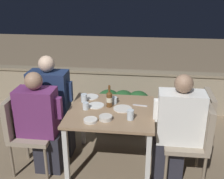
{
  "coord_description": "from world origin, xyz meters",
  "views": [
    {
      "loc": [
        0.35,
        -2.82,
        2.09
      ],
      "look_at": [
        0.0,
        0.07,
        0.94
      ],
      "focal_mm": 45.0,
      "sensor_mm": 36.0,
      "label": 1
    }
  ],
  "objects": [
    {
      "name": "glass_cup_2",
      "position": [
        -0.35,
        0.19,
        0.77
      ],
      "size": [
        0.07,
        0.07,
        0.1
      ],
      "color": "silver",
      "rests_on": "dining_table"
    },
    {
      "name": "chair_left_far",
      "position": [
        -0.94,
        0.17,
        0.55
      ],
      "size": [
        0.45,
        0.45,
        0.91
      ],
      "color": "gray",
      "rests_on": "ground_plane"
    },
    {
      "name": "planter_hedge",
      "position": [
        0.06,
        0.87,
        0.34
      ],
      "size": [
        0.79,
        0.47,
        0.6
      ],
      "color": "brown",
      "rests_on": "ground_plane"
    },
    {
      "name": "glass_cup_0",
      "position": [
        0.23,
        -0.2,
        0.77
      ],
      "size": [
        0.07,
        0.07,
        0.11
      ],
      "color": "silver",
      "rests_on": "dining_table"
    },
    {
      "name": "person_navy_jumper",
      "position": [
        -0.74,
        0.17,
        0.64
      ],
      "size": [
        0.52,
        0.26,
        1.27
      ],
      "color": "#282833",
      "rests_on": "ground_plane"
    },
    {
      "name": "glass_cup_1",
      "position": [
        0.01,
        0.18,
        0.76
      ],
      "size": [
        0.07,
        0.07,
        0.08
      ],
      "color": "silver",
      "rests_on": "dining_table"
    },
    {
      "name": "plate_1",
      "position": [
        -0.19,
        0.09,
        0.72
      ],
      "size": [
        0.19,
        0.19,
        0.01
      ],
      "color": "white",
      "rests_on": "dining_table"
    },
    {
      "name": "chair_right_near",
      "position": [
        0.91,
        -0.14,
        0.55
      ],
      "size": [
        0.45,
        0.45,
        0.91
      ],
      "color": "gray",
      "rests_on": "ground_plane"
    },
    {
      "name": "parapet_wall",
      "position": [
        0.0,
        1.55,
        0.35
      ],
      "size": [
        9.0,
        0.18,
        0.69
      ],
      "color": "gray",
      "rests_on": "ground_plane"
    },
    {
      "name": "bowl_1",
      "position": [
        -0.18,
        -0.3,
        0.74
      ],
      "size": [
        0.14,
        0.14,
        0.03
      ],
      "color": "silver",
      "rests_on": "dining_table"
    },
    {
      "name": "beer_bottle",
      "position": [
        -0.03,
        0.09,
        0.82
      ],
      "size": [
        0.07,
        0.07,
        0.26
      ],
      "color": "brown",
      "rests_on": "dining_table"
    },
    {
      "name": "person_white_polo",
      "position": [
        0.71,
        -0.14,
        0.6
      ],
      "size": [
        0.52,
        0.26,
        1.21
      ],
      "color": "#282833",
      "rests_on": "ground_plane"
    },
    {
      "name": "plate_0",
      "position": [
        -0.3,
        0.33,
        0.72
      ],
      "size": [
        0.19,
        0.19,
        0.01
      ],
      "color": "white",
      "rests_on": "dining_table"
    },
    {
      "name": "dining_table",
      "position": [
        0.0,
        0.0,
        0.63
      ],
      "size": [
        0.96,
        0.92,
        0.72
      ],
      "color": "#937556",
      "rests_on": "ground_plane"
    },
    {
      "name": "glass_cup_3",
      "position": [
        -0.29,
        -0.02,
        0.76
      ],
      "size": [
        0.07,
        0.07,
        0.08
      ],
      "color": "silver",
      "rests_on": "dining_table"
    },
    {
      "name": "fork_0",
      "position": [
        0.32,
        0.15,
        0.72
      ],
      "size": [
        0.17,
        0.04,
        0.01
      ],
      "color": "silver",
      "rests_on": "dining_table"
    },
    {
      "name": "ground_plane",
      "position": [
        0.0,
        0.0,
        0.0
      ],
      "size": [
        16.0,
        16.0,
        0.0
      ],
      "primitive_type": "plane",
      "color": "#847056"
    },
    {
      "name": "chair_right_far",
      "position": [
        0.99,
        0.16,
        0.55
      ],
      "size": [
        0.45,
        0.45,
        0.91
      ],
      "color": "gray",
      "rests_on": "ground_plane"
    },
    {
      "name": "person_purple_stripe",
      "position": [
        -0.76,
        -0.18,
        0.6
      ],
      "size": [
        0.5,
        0.26,
        1.19
      ],
      "color": "#282833",
      "rests_on": "ground_plane"
    },
    {
      "name": "bowl_0",
      "position": [
        -0.03,
        -0.24,
        0.74
      ],
      "size": [
        0.14,
        0.14,
        0.05
      ],
      "color": "beige",
      "rests_on": "dining_table"
    },
    {
      "name": "plate_2",
      "position": [
        0.13,
        0.04,
        0.72
      ],
      "size": [
        0.21,
        0.21,
        0.01
      ],
      "color": "silver",
      "rests_on": "dining_table"
    },
    {
      "name": "chair_left_near",
      "position": [
        -0.97,
        -0.18,
        0.55
      ],
      "size": [
        0.45,
        0.45,
        0.91
      ],
      "color": "gray",
      "rests_on": "ground_plane"
    }
  ]
}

